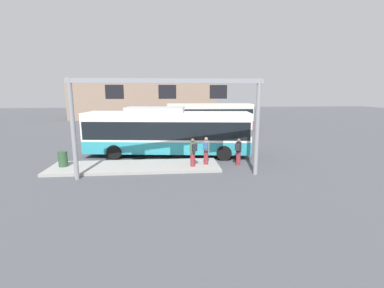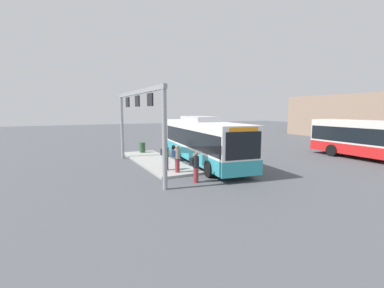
% 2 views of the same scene
% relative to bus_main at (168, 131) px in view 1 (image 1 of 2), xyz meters
% --- Properties ---
extents(ground_plane, '(120.00, 120.00, 0.00)m').
position_rel_bus_main_xyz_m(ground_plane, '(0.01, -0.00, -1.81)').
color(ground_plane, '#4C4F54').
extents(platform_curb, '(10.00, 2.80, 0.16)m').
position_rel_bus_main_xyz_m(platform_curb, '(-1.95, -2.99, -1.73)').
color(platform_curb, '#9E9E99').
rests_on(platform_curb, ground).
extents(bus_main, '(11.61, 3.92, 3.46)m').
position_rel_bus_main_xyz_m(bus_main, '(0.00, 0.00, 0.00)').
color(bus_main, teal).
rests_on(bus_main, ground).
extents(bus_background_left, '(9.91, 2.88, 3.10)m').
position_rel_bus_main_xyz_m(bus_background_left, '(4.94, 12.56, -0.04)').
color(bus_background_left, red).
rests_on(bus_background_left, ground).
extents(person_boarding, '(0.54, 0.61, 1.67)m').
position_rel_bus_main_xyz_m(person_boarding, '(4.34, -2.92, -0.92)').
color(person_boarding, maroon).
rests_on(person_boarding, ground).
extents(person_waiting_near, '(0.45, 0.59, 1.67)m').
position_rel_bus_main_xyz_m(person_waiting_near, '(2.29, -3.13, -0.76)').
color(person_waiting_near, maroon).
rests_on(person_waiting_near, platform_curb).
extents(person_waiting_mid, '(0.46, 0.59, 1.67)m').
position_rel_bus_main_xyz_m(person_waiting_mid, '(1.46, -3.52, -0.76)').
color(person_waiting_mid, maroon).
rests_on(person_waiting_mid, platform_curb).
extents(platform_sign_gantry, '(9.97, 0.24, 5.20)m').
position_rel_bus_main_xyz_m(platform_sign_gantry, '(0.03, -4.86, 1.98)').
color(platform_sign_gantry, gray).
rests_on(platform_sign_gantry, ground).
extents(station_building, '(23.46, 8.00, 6.08)m').
position_rel_bus_main_xyz_m(station_building, '(-3.85, 28.81, 1.23)').
color(station_building, gray).
rests_on(station_building, ground).
extents(trash_bin, '(0.52, 0.52, 0.90)m').
position_rel_bus_main_xyz_m(trash_bin, '(-6.18, -2.82, -1.20)').
color(trash_bin, '#2D5133').
rests_on(trash_bin, platform_curb).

